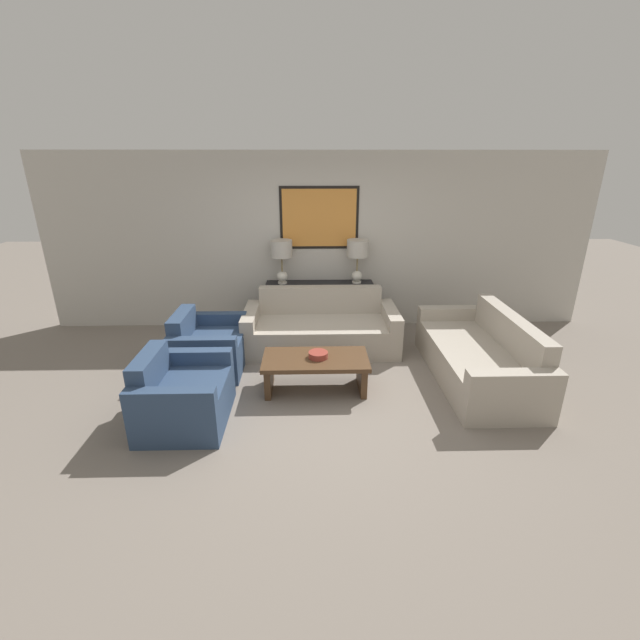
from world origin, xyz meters
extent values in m
plane|color=slate|center=(0.00, 0.00, 0.00)|extent=(20.00, 20.00, 0.00)
cube|color=beige|center=(0.00, 2.40, 1.32)|extent=(8.37, 0.10, 2.65)
cube|color=black|center=(0.00, 2.35, 1.70)|extent=(1.18, 0.01, 0.92)
cube|color=orange|center=(0.00, 2.34, 1.70)|extent=(1.10, 0.02, 0.84)
cube|color=black|center=(0.00, 2.13, 0.38)|extent=(1.64, 0.38, 0.75)
cylinder|color=silver|center=(-0.57, 2.13, 0.76)|extent=(0.14, 0.14, 0.02)
sphere|color=silver|center=(-0.57, 2.13, 0.86)|extent=(0.16, 0.16, 0.16)
cylinder|color=#8C7A51|center=(-0.57, 2.13, 1.05)|extent=(0.02, 0.02, 0.22)
cylinder|color=#B2ADA3|center=(-0.57, 2.13, 1.28)|extent=(0.32, 0.32, 0.25)
cylinder|color=silver|center=(0.57, 2.13, 0.76)|extent=(0.14, 0.14, 0.02)
sphere|color=silver|center=(0.57, 2.13, 0.86)|extent=(0.16, 0.16, 0.16)
cylinder|color=#8C7A51|center=(0.57, 2.13, 1.05)|extent=(0.02, 0.02, 0.22)
cylinder|color=#B2ADA3|center=(0.57, 2.13, 1.28)|extent=(0.32, 0.32, 0.25)
cube|color=#ADA393|center=(0.00, 1.29, 0.21)|extent=(1.76, 0.76, 0.41)
cube|color=#ADA393|center=(0.00, 1.76, 0.40)|extent=(1.76, 0.18, 0.80)
cube|color=#ADA393|center=(-0.97, 1.38, 0.29)|extent=(0.18, 0.94, 0.59)
cube|color=#ADA393|center=(0.97, 1.38, 0.29)|extent=(0.18, 0.94, 0.59)
cube|color=#ADA393|center=(1.76, 0.47, 0.21)|extent=(0.76, 1.76, 0.41)
cube|color=#ADA393|center=(2.23, 0.47, 0.40)|extent=(0.18, 1.76, 0.80)
cube|color=#ADA393|center=(1.85, 1.44, 0.29)|extent=(0.94, 0.18, 0.59)
cube|color=#ADA393|center=(1.85, -0.50, 0.29)|extent=(0.94, 0.18, 0.59)
cube|color=#4C331E|center=(-0.09, 0.23, 0.38)|extent=(1.20, 0.62, 0.05)
cube|color=#4C331E|center=(-0.63, 0.23, 0.18)|extent=(0.07, 0.49, 0.36)
cube|color=#4C331E|center=(0.44, 0.23, 0.18)|extent=(0.07, 0.49, 0.36)
cylinder|color=#93382D|center=(-0.06, 0.23, 0.44)|extent=(0.22, 0.22, 0.07)
cube|color=navy|center=(-1.33, 0.82, 0.22)|extent=(0.65, 0.71, 0.44)
cube|color=navy|center=(-1.74, 0.82, 0.38)|extent=(0.18, 0.71, 0.75)
cube|color=navy|center=(-1.42, 0.40, 0.30)|extent=(0.83, 0.14, 0.60)
cube|color=navy|center=(-1.42, 1.25, 0.30)|extent=(0.83, 0.14, 0.60)
cube|color=navy|center=(-1.33, -0.36, 0.22)|extent=(0.65, 0.71, 0.44)
cube|color=navy|center=(-1.74, -0.36, 0.38)|extent=(0.18, 0.71, 0.75)
cube|color=navy|center=(-1.42, -0.79, 0.30)|extent=(0.83, 0.14, 0.60)
cube|color=navy|center=(-1.42, 0.07, 0.30)|extent=(0.83, 0.14, 0.60)
camera|label=1|loc=(-0.16, -4.17, 2.53)|focal=24.00mm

